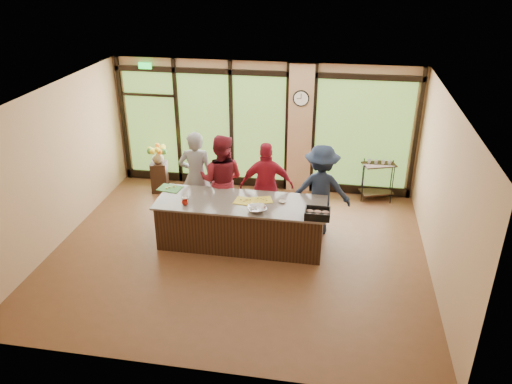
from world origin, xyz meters
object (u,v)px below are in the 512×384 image
at_px(cook_left, 196,177).
at_px(bar_cart, 378,176).
at_px(island_base, 241,224).
at_px(flower_stand, 160,177).
at_px(roasting_pan, 317,215).
at_px(cook_right, 321,190).

bearing_deg(cook_left, bar_cart, -166.07).
distance_m(island_base, flower_stand, 3.11).
relative_size(island_base, cook_left, 1.60).
bearing_deg(cook_left, flower_stand, -51.29).
xyz_separation_m(roasting_pan, flower_stand, (-3.81, 2.39, -0.60)).
bearing_deg(cook_left, island_base, 133.19).
bearing_deg(bar_cart, flower_stand, 165.03).
relative_size(cook_left, bar_cart, 2.01).
distance_m(cook_left, flower_stand, 1.81).
height_order(cook_right, bar_cart, cook_right).
height_order(cook_left, flower_stand, cook_left).
relative_size(island_base, flower_stand, 4.28).
relative_size(roasting_pan, flower_stand, 0.61).
relative_size(cook_left, flower_stand, 2.68).
distance_m(roasting_pan, flower_stand, 4.54).
height_order(flower_stand, bar_cart, bar_cart).
height_order(cook_left, cook_right, cook_left).
height_order(cook_right, flower_stand, cook_right).
bearing_deg(cook_right, flower_stand, -19.69).
bearing_deg(roasting_pan, flower_stand, 148.14).
height_order(island_base, flower_stand, island_base).
xyz_separation_m(cook_right, flower_stand, (-3.82, 1.25, -0.56)).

